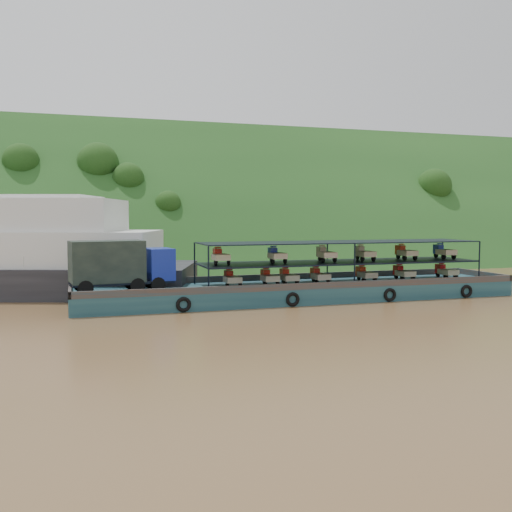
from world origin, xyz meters
name	(u,v)px	position (x,y,z in m)	size (l,w,h in m)	color
ground	(290,297)	(0.00, 0.00, 0.00)	(160.00, 160.00, 0.00)	brown
hillside	(199,263)	(0.00, 36.00, 0.00)	(140.00, 28.00, 28.00)	#173A15
cargo_barge	(282,285)	(-1.20, -1.31, 1.21)	(35.03, 7.18, 4.86)	#123341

